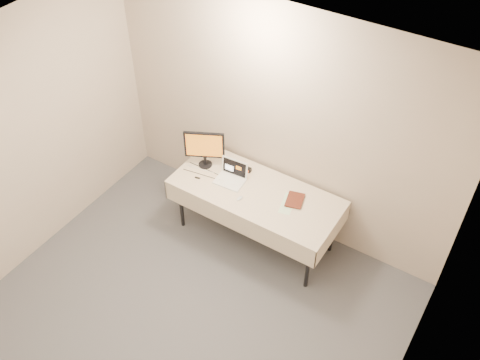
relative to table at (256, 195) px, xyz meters
The scene contains 9 objects.
back_wall 0.81m from the table, 90.00° to the left, with size 4.00×0.10×2.70m, color #C1AF9C.
table is the anchor object (origin of this frame).
laptop 0.35m from the table, behind, with size 0.33×0.27×0.22m.
monitor 0.78m from the table, behind, with size 0.41×0.23×0.46m.
book 0.39m from the table, 12.20° to the left, with size 0.18×0.02×0.24m, color maroon.
alarm_clock 0.36m from the table, 139.89° to the left, with size 0.12×0.06×0.05m.
clicker 0.22m from the table, 113.51° to the right, with size 0.04×0.09×0.02m, color silver.
paper_form 0.38m from the table, ahead, with size 0.12×0.32×0.00m, color #C5E9B9.
usb_dongle 0.68m from the table, 165.53° to the right, with size 0.06×0.02×0.01m, color black.
Camera 1 is at (2.08, -1.53, 4.72)m, focal length 40.00 mm.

